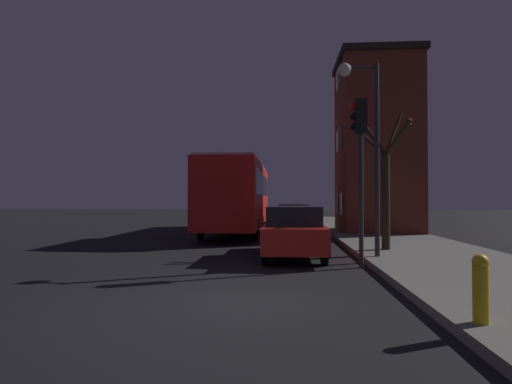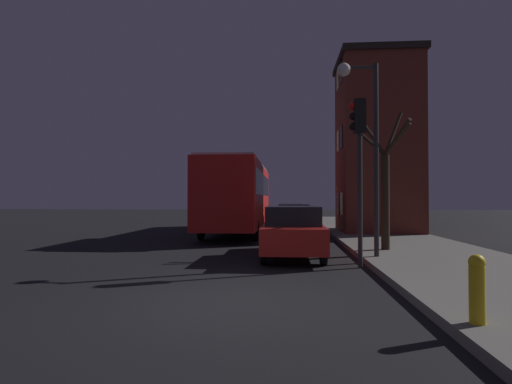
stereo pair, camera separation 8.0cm
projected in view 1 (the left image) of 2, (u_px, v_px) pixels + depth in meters
name	position (u px, v px, depth m)	size (l,w,h in m)	color
ground_plane	(229.00, 302.00, 6.95)	(120.00, 120.00, 0.00)	black
brick_building	(376.00, 144.00, 20.36)	(3.96, 4.26, 8.86)	brown
streetlamp	(366.00, 126.00, 11.40)	(1.16, 0.38, 5.54)	#28282B
traffic_light	(360.00, 147.00, 10.44)	(0.43, 0.24, 4.42)	#28282B
bare_tree	(386.00, 182.00, 12.88)	(1.79, 1.81, 4.54)	#2D2319
bus	(239.00, 192.00, 21.14)	(2.61, 11.87, 3.62)	red
car_near_lane	(293.00, 231.00, 12.31)	(1.79, 4.58, 1.57)	#B21E19
car_mid_lane	(293.00, 218.00, 21.09)	(1.79, 3.89, 1.51)	beige
car_far_lane	(290.00, 214.00, 28.08)	(1.78, 4.01, 1.46)	black
fire_hydrant	(481.00, 287.00, 5.23)	(0.21, 0.21, 0.91)	gold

